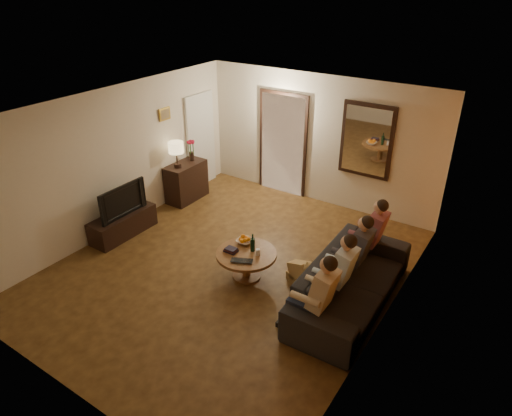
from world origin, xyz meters
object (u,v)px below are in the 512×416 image
Objects in this scene: person_d at (370,238)px; wine_bottle at (253,242)px; dog at (301,270)px; sofa at (351,282)px; person_c at (355,256)px; person_b at (338,277)px; laptop at (241,263)px; dresser at (186,181)px; tv_stand at (123,224)px; tv at (119,200)px; bowl at (245,241)px; coffee_table at (247,265)px; person_a at (318,300)px; table_lamp at (177,155)px.

person_d is 3.87× the size of wine_bottle.
sofa is at bearing 26.75° from dog.
dog is at bearing -154.87° from person_c.
sofa is at bearing 71.57° from person_b.
dog is at bearing 13.64° from wine_bottle.
wine_bottle is 0.94× the size of laptop.
dresser is at bearing 120.63° from laptop.
tv_stand is 4.21m from person_c.
sofa is 0.39m from person_c.
person_d is (4.12, 1.38, -0.11)m from tv.
dog is at bearing 90.68° from sofa.
tv is (0.00, -0.00, 0.50)m from tv_stand.
sofa is at bearing 2.96° from bowl.
person_d is at bearing 38.83° from coffee_table.
tv_stand is 2.26× the size of dog.
sofa is 0.81m from dog.
person_d is (4.12, -0.37, 0.20)m from dresser.
person_a is 1.16m from dog.
person_b is at bearing -20.91° from dresser.
person_c reaches higher than tv.
person_d reaches higher than sofa.
dog is at bearing -20.87° from dresser.
dog is (-0.70, 0.27, -0.32)m from person_b.
tv_stand is at bearing -90.00° from dresser.
person_d is 4.63× the size of bowl.
table_lamp reaches higher than wine_bottle.
person_a reaches higher than tv_stand.
tv_stand is 1.05× the size of person_c.
person_a reaches higher than laptop.
sofa is 0.93m from person_d.
coffee_table is (2.61, 0.16, -0.48)m from tv.
person_c is 3.87× the size of wine_bottle.
table_lamp is at bearing 123.90° from laptop.
table_lamp is 4.36m from person_b.
table_lamp is 1.74× the size of wine_bottle.
tv reaches higher than dog.
laptop reaches higher than tv_stand.
dresser is at bearing 90.00° from tv_stand.
dog is 1.81× the size of wine_bottle.
laptop is at bearing 110.07° from sofa.
laptop is at bearing -116.71° from dog.
tv_stand is 2.73m from laptop.
person_d is at bearing 18.47° from tv_stand.
person_b is (0.00, 0.60, 0.00)m from person_a.
person_b is 1.44m from laptop.
coffee_table is at bearing -141.17° from person_d.
person_a is 1.80m from person_d.
sofa is (4.22, -1.05, -0.70)m from table_lamp.
dresser is 1.76m from tv_stand.
sofa is 2.10× the size of person_b.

